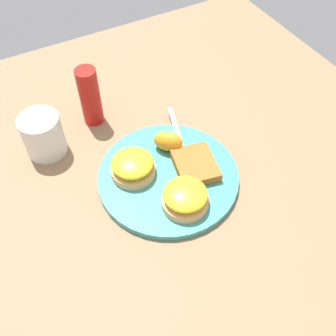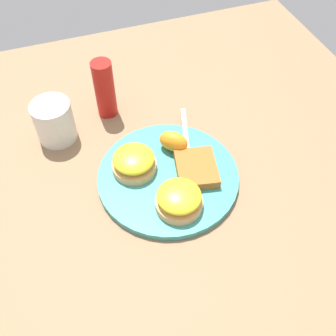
# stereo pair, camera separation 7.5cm
# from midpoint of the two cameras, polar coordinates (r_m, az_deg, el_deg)

# --- Properties ---
(ground_plane) EXTENTS (1.10, 1.10, 0.00)m
(ground_plane) POSITION_cam_midpoint_polar(r_m,az_deg,el_deg) (0.78, 2.76, -1.75)
(ground_plane) COLOR #846647
(plate) EXTENTS (0.28, 0.28, 0.01)m
(plate) POSITION_cam_midpoint_polar(r_m,az_deg,el_deg) (0.77, 2.78, -1.43)
(plate) COLOR teal
(plate) RESTS_ON ground_plane
(sandwich_benedict_left) EXTENTS (0.09, 0.09, 0.04)m
(sandwich_benedict_left) POSITION_cam_midpoint_polar(r_m,az_deg,el_deg) (0.76, -2.18, 0.77)
(sandwich_benedict_left) COLOR tan
(sandwich_benedict_left) RESTS_ON plate
(sandwich_benedict_right) EXTENTS (0.09, 0.09, 0.04)m
(sandwich_benedict_right) POSITION_cam_midpoint_polar(r_m,az_deg,el_deg) (0.71, 4.66, -4.68)
(sandwich_benedict_right) COLOR tan
(sandwich_benedict_right) RESTS_ON plate
(hashbrown_patty) EXTENTS (0.11, 0.09, 0.02)m
(hashbrown_patty) POSITION_cam_midpoint_polar(r_m,az_deg,el_deg) (0.77, 6.93, -0.24)
(hashbrown_patty) COLOR #A25E26
(hashbrown_patty) RESTS_ON plate
(orange_wedge) EXTENTS (0.07, 0.07, 0.04)m
(orange_wedge) POSITION_cam_midpoint_polar(r_m,az_deg,el_deg) (0.79, 3.52, 3.70)
(orange_wedge) COLOR orange
(orange_wedge) RESTS_ON plate
(fork) EXTENTS (0.22, 0.08, 0.00)m
(fork) POSITION_cam_midpoint_polar(r_m,az_deg,el_deg) (0.80, 5.54, 2.03)
(fork) COLOR silver
(fork) RESTS_ON plate
(cup) EXTENTS (0.11, 0.08, 0.09)m
(cup) POSITION_cam_midpoint_polar(r_m,az_deg,el_deg) (0.84, -13.79, 6.50)
(cup) COLOR silver
(cup) RESTS_ON ground_plane
(condiment_bottle) EXTENTS (0.04, 0.04, 0.13)m
(condiment_bottle) POSITION_cam_midpoint_polar(r_m,az_deg,el_deg) (0.87, -6.72, 11.18)
(condiment_bottle) COLOR #B21914
(condiment_bottle) RESTS_ON ground_plane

